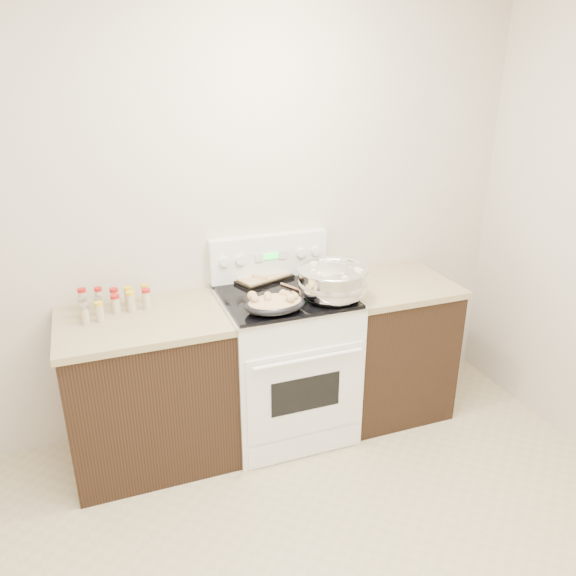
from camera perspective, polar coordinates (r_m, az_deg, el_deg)
name	(u,v)px	position (r m, az deg, el deg)	size (l,w,h in m)	color
room_shell	(337,248)	(1.70, 4.97, 4.09)	(4.10, 3.60, 2.75)	beige
counter_left	(150,389)	(3.40, -13.83, -9.94)	(0.93, 0.67, 0.92)	black
counter_right	(387,345)	(3.83, 10.04, -5.73)	(0.73, 0.67, 0.92)	black
kitchen_range	(285,361)	(3.53, -0.31, -7.38)	(0.78, 0.73, 1.22)	white
mixing_bowl	(332,283)	(3.24, 4.54, 0.53)	(0.53, 0.53, 0.24)	silver
roasting_pan	(275,303)	(3.08, -1.35, -1.57)	(0.36, 0.26, 0.11)	black
baking_sheet	(260,276)	(3.55, -2.86, 1.19)	(0.42, 0.36, 0.06)	black
wooden_spoon	(294,292)	(3.31, 0.58, -0.46)	(0.13, 0.23, 0.04)	tan
blue_ladle	(347,290)	(3.32, 6.01, -0.19)	(0.16, 0.24, 0.09)	#88AFCC
spice_jars	(112,302)	(3.27, -17.48, -1.37)	(0.39, 0.24, 0.13)	#BFB28C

